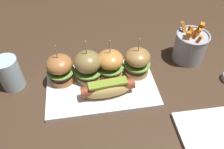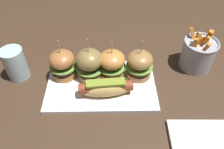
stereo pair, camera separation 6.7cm
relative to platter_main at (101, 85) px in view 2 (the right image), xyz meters
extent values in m
plane|color=#422D1E|center=(0.00, 0.00, -0.01)|extent=(3.00, 3.00, 0.00)
cube|color=white|center=(0.00, 0.00, 0.00)|extent=(0.34, 0.21, 0.01)
ellipsoid|color=tan|center=(0.01, -0.04, 0.03)|extent=(0.15, 0.06, 0.05)
cylinder|color=brown|center=(0.01, -0.04, 0.04)|extent=(0.16, 0.04, 0.03)
cube|color=olive|center=(0.01, -0.04, 0.06)|extent=(0.11, 0.04, 0.01)
cylinder|color=#AC6A36|center=(-0.12, 0.04, 0.02)|extent=(0.08, 0.08, 0.02)
cylinder|color=#40201F|center=(-0.12, 0.04, 0.04)|extent=(0.07, 0.07, 0.02)
cylinder|color=#6B9E3D|center=(-0.12, 0.04, 0.05)|extent=(0.08, 0.08, 0.00)
ellipsoid|color=#AC6A36|center=(-0.12, 0.04, 0.07)|extent=(0.08, 0.08, 0.05)
cylinder|color=tan|center=(-0.12, 0.04, 0.11)|extent=(0.00, 0.00, 0.06)
cylinder|color=olive|center=(-0.03, 0.04, 0.02)|extent=(0.08, 0.08, 0.02)
cylinder|color=brown|center=(-0.03, 0.04, 0.03)|extent=(0.08, 0.08, 0.01)
cylinder|color=#6B9E3D|center=(-0.03, 0.04, 0.04)|extent=(0.09, 0.09, 0.00)
ellipsoid|color=olive|center=(-0.03, 0.04, 0.08)|extent=(0.08, 0.08, 0.06)
cylinder|color=tan|center=(-0.03, 0.04, 0.12)|extent=(0.00, 0.00, 0.06)
cylinder|color=#CA843C|center=(0.03, 0.04, 0.02)|extent=(0.08, 0.08, 0.02)
cylinder|color=#4F2C22|center=(0.03, 0.04, 0.03)|extent=(0.07, 0.07, 0.02)
cylinder|color=#6B9E3D|center=(0.03, 0.04, 0.05)|extent=(0.09, 0.09, 0.00)
ellipsoid|color=#CA843C|center=(0.03, 0.04, 0.07)|extent=(0.08, 0.08, 0.05)
cylinder|color=tan|center=(0.03, 0.04, 0.11)|extent=(0.00, 0.00, 0.06)
cylinder|color=#A0763F|center=(0.12, 0.04, 0.02)|extent=(0.08, 0.08, 0.02)
cylinder|color=#45301C|center=(0.12, 0.04, 0.04)|extent=(0.07, 0.07, 0.02)
cylinder|color=#6B9E3D|center=(0.12, 0.04, 0.05)|extent=(0.08, 0.08, 0.00)
ellipsoid|color=#A0763F|center=(0.12, 0.04, 0.07)|extent=(0.08, 0.08, 0.05)
cylinder|color=tan|center=(0.12, 0.04, 0.11)|extent=(0.00, 0.00, 0.06)
cylinder|color=#A8AAB2|center=(0.32, 0.09, 0.04)|extent=(0.11, 0.11, 0.10)
torus|color=#A8AAB2|center=(0.32, 0.09, 0.09)|extent=(0.11, 0.11, 0.01)
cube|color=orange|center=(0.34, 0.10, 0.08)|extent=(0.02, 0.03, 0.06)
cube|color=orange|center=(0.30, 0.08, 0.09)|extent=(0.03, 0.03, 0.08)
cube|color=orange|center=(0.31, 0.09, 0.08)|extent=(0.02, 0.02, 0.06)
cube|color=orange|center=(0.32, 0.09, 0.09)|extent=(0.02, 0.05, 0.08)
cube|color=orange|center=(0.32, 0.06, 0.08)|extent=(0.03, 0.03, 0.07)
cube|color=orange|center=(0.32, 0.09, 0.08)|extent=(0.02, 0.02, 0.06)
cube|color=orange|center=(0.31, 0.09, 0.08)|extent=(0.02, 0.02, 0.07)
cube|color=orange|center=(0.30, 0.08, 0.08)|extent=(0.02, 0.02, 0.07)
cube|color=orange|center=(0.30, 0.12, 0.09)|extent=(0.04, 0.04, 0.07)
cube|color=orange|center=(0.33, 0.10, 0.10)|extent=(0.02, 0.05, 0.09)
cylinder|color=silver|center=(-0.27, 0.05, 0.05)|extent=(0.07, 0.07, 0.11)
camera|label=1|loc=(-0.04, -0.47, 0.53)|focal=35.92mm
camera|label=2|loc=(0.03, -0.47, 0.53)|focal=35.92mm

